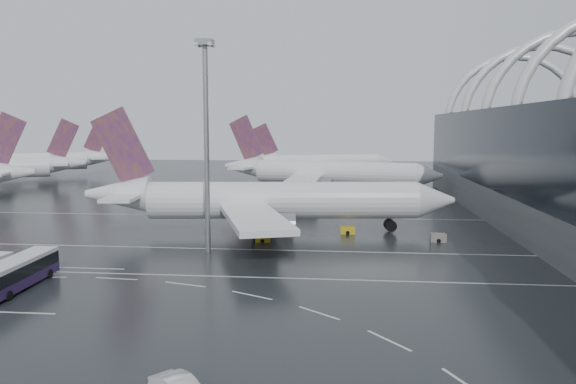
# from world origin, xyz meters

# --- Properties ---
(ground) EXTENTS (420.00, 420.00, 0.00)m
(ground) POSITION_xyz_m (0.00, 0.00, 0.00)
(ground) COLOR black
(ground) RESTS_ON ground
(lane_marking_near) EXTENTS (120.00, 0.25, 0.01)m
(lane_marking_near) POSITION_xyz_m (0.00, -2.00, 0.01)
(lane_marking_near) COLOR silver
(lane_marking_near) RESTS_ON ground
(lane_marking_mid) EXTENTS (120.00, 0.25, 0.01)m
(lane_marking_mid) POSITION_xyz_m (0.00, 12.00, 0.01)
(lane_marking_mid) COLOR silver
(lane_marking_mid) RESTS_ON ground
(lane_marking_far) EXTENTS (120.00, 0.25, 0.01)m
(lane_marking_far) POSITION_xyz_m (0.00, 40.00, 0.01)
(lane_marking_far) COLOR silver
(lane_marking_far) RESTS_ON ground
(bus_bay_line_north) EXTENTS (28.00, 0.25, 0.01)m
(bus_bay_line_north) POSITION_xyz_m (-24.00, 0.00, 0.01)
(bus_bay_line_north) COLOR silver
(bus_bay_line_north) RESTS_ON ground
(airliner_main) EXTENTS (58.75, 51.23, 19.88)m
(airliner_main) POSITION_xyz_m (3.28, 24.73, 4.98)
(airliner_main) COLOR white
(airliner_main) RESTS_ON ground
(airliner_gate_b) EXTENTS (56.44, 49.98, 19.78)m
(airliner_gate_b) POSITION_xyz_m (10.62, 79.29, 4.95)
(airliner_gate_b) COLOR white
(airliner_gate_b) RESTS_ON ground
(airliner_gate_c) EXTENTS (49.25, 44.80, 17.85)m
(airliner_gate_c) POSITION_xyz_m (7.48, 127.17, 4.46)
(airliner_gate_c) COLOR white
(airliner_gate_c) RESTS_ON ground
(jet_remote_mid) EXTENTS (41.82, 34.17, 19.13)m
(jet_remote_mid) POSITION_xyz_m (-79.91, 88.14, 4.94)
(jet_remote_mid) COLOR white
(jet_remote_mid) RESTS_ON ground
(jet_remote_far) EXTENTS (42.27, 34.60, 19.68)m
(jet_remote_far) POSITION_xyz_m (-82.17, 115.45, 5.08)
(jet_remote_far) COLOR white
(jet_remote_far) RESTS_ON ground
(bus_row_near_d) EXTENTS (3.38, 12.82, 3.13)m
(bus_row_near_d) POSITION_xyz_m (-17.97, -8.73, 1.72)
(bus_row_near_d) COLOR #28143E
(bus_row_near_d) RESTS_ON ground
(floodlight_mast) EXTENTS (2.15, 2.15, 28.03)m
(floodlight_mast) POSITION_xyz_m (-2.36, 10.34, 17.63)
(floodlight_mast) COLOR gray
(floodlight_mast) RESTS_ON ground
(gse_cart_belly_a) EXTENTS (2.27, 1.34, 1.24)m
(gse_cart_belly_a) POSITION_xyz_m (16.49, 24.79, 0.62)
(gse_cart_belly_a) COLOR gold
(gse_cart_belly_a) RESTS_ON ground
(gse_cart_belly_c) EXTENTS (2.08, 1.23, 1.14)m
(gse_cart_belly_c) POSITION_xyz_m (4.11, 17.31, 0.57)
(gse_cart_belly_c) COLOR gold
(gse_cart_belly_c) RESTS_ON ground
(gse_cart_belly_d) EXTENTS (2.24, 1.32, 1.22)m
(gse_cart_belly_d) POSITION_xyz_m (29.65, 19.95, 0.61)
(gse_cart_belly_d) COLOR slate
(gse_cart_belly_d) RESTS_ON ground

